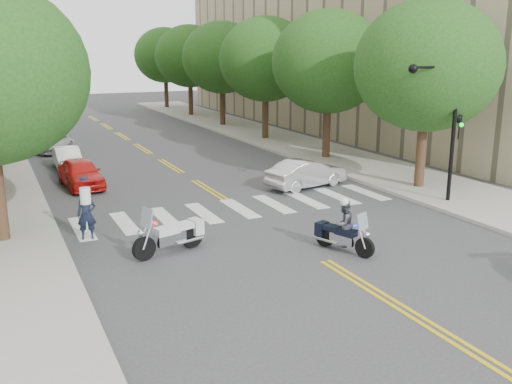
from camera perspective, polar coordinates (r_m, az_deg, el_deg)
ground at (r=17.64m, az=6.91°, el=-6.88°), size 140.00×140.00×0.00m
sidewalk_right at (r=40.78m, az=1.82°, el=5.41°), size 5.00×60.00×0.15m
tree_r_0 at (r=26.61m, az=16.74°, el=11.99°), size 6.40×6.40×8.45m
tree_r_1 at (r=33.01m, az=7.27°, el=12.79°), size 6.40×6.40×8.45m
tree_r_2 at (r=39.99m, az=0.96°, el=13.13°), size 6.40×6.40×8.45m
tree_r_3 at (r=47.30m, az=-3.44°, el=13.27°), size 6.40×6.40×8.45m
tree_r_4 at (r=54.80m, az=-6.66°, el=13.33°), size 6.40×6.40×8.45m
tree_r_5 at (r=62.43m, az=-9.10°, el=13.35°), size 6.40×6.40×8.45m
traffic_signal_pole at (r=24.16m, az=18.46°, el=7.33°), size 2.82×0.42×6.00m
motorcycle_police at (r=18.30m, az=8.62°, el=-3.52°), size 1.04×2.12×1.78m
motorcycle_parked at (r=18.28m, az=-8.15°, el=-4.25°), size 2.49×1.10×1.65m
officer_standing at (r=20.05m, az=-16.58°, el=-2.18°), size 0.69×0.51×1.73m
convertible at (r=26.56m, az=5.06°, el=1.87°), size 4.22×2.25×1.32m
parked_car_a at (r=27.70m, az=-17.13°, el=1.82°), size 1.85×4.04×1.34m
parked_car_b at (r=32.10m, az=-18.33°, el=3.21°), size 1.25×3.57×1.18m
parked_car_c at (r=37.97m, az=-19.52°, el=4.81°), size 2.16×4.65×1.29m
parked_car_d at (r=38.91m, az=-20.28°, el=5.01°), size 1.98×4.71×1.36m
parked_car_e at (r=43.81m, az=-21.82°, el=5.79°), size 1.94×4.02×1.32m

